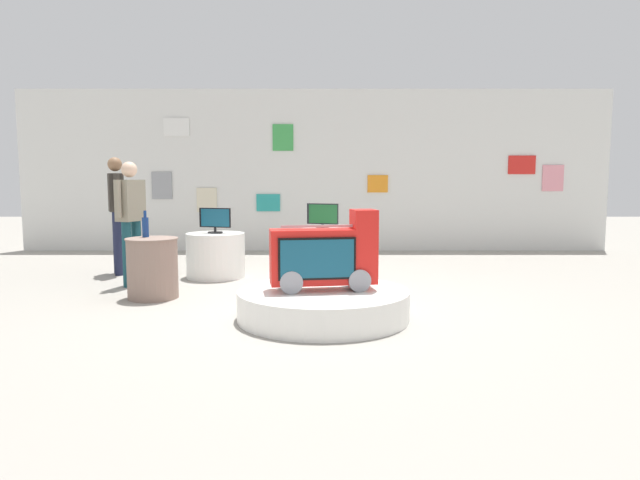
% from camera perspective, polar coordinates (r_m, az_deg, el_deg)
% --- Properties ---
extents(ground_plane, '(30.00, 30.00, 0.00)m').
position_cam_1_polar(ground_plane, '(6.13, -1.31, -6.72)').
color(ground_plane, '#9E998E').
extents(back_wall_display, '(11.35, 0.13, 3.09)m').
position_cam_1_polar(back_wall_display, '(10.81, -0.84, 7.09)').
color(back_wall_display, silver).
rests_on(back_wall_display, ground).
extents(main_display_pedestal, '(1.69, 1.69, 0.29)m').
position_cam_1_polar(main_display_pedestal, '(5.52, 0.09, -6.62)').
color(main_display_pedestal, white).
rests_on(main_display_pedestal, ground).
extents(novelty_firetruck_tv, '(1.07, 0.49, 0.79)m').
position_cam_1_polar(novelty_firetruck_tv, '(5.43, 0.31, -1.83)').
color(novelty_firetruck_tv, gray).
rests_on(novelty_firetruck_tv, main_display_pedestal).
extents(display_pedestal_left_rear, '(0.82, 0.82, 0.63)m').
position_cam_1_polar(display_pedestal_left_rear, '(7.98, -10.88, -1.54)').
color(display_pedestal_left_rear, white).
rests_on(display_pedestal_left_rear, ground).
extents(tv_on_left_rear, '(0.46, 0.21, 0.35)m').
position_cam_1_polar(tv_on_left_rear, '(7.93, -10.95, 2.06)').
color(tv_on_left_rear, black).
rests_on(tv_on_left_rear, display_pedestal_left_rear).
extents(display_pedestal_center_rear, '(0.72, 0.72, 0.63)m').
position_cam_1_polar(display_pedestal_center_rear, '(8.55, 0.03, -0.93)').
color(display_pedestal_center_rear, white).
rests_on(display_pedestal_center_rear, ground).
extents(tv_on_center_rear, '(0.48, 0.21, 0.39)m').
position_cam_1_polar(tv_on_center_rear, '(8.50, 0.04, 2.55)').
color(tv_on_center_rear, black).
rests_on(tv_on_center_rear, display_pedestal_center_rear).
extents(side_table_round, '(0.60, 0.60, 0.70)m').
position_cam_1_polar(side_table_round, '(6.72, -17.03, -2.72)').
color(side_table_round, gray).
rests_on(side_table_round, ground).
extents(bottle_on_side_table, '(0.08, 0.08, 0.31)m').
position_cam_1_polar(bottle_on_side_table, '(6.80, -17.71, 1.33)').
color(bottle_on_side_table, navy).
rests_on(bottle_on_side_table, side_table_round).
extents(shopper_browsing_near_truck, '(0.31, 0.54, 1.60)m').
position_cam_1_polar(shopper_browsing_near_truck, '(7.54, -19.07, 2.56)').
color(shopper_browsing_near_truck, '#194751').
rests_on(shopper_browsing_near_truck, ground).
extents(shopper_browsing_rear, '(0.34, 0.52, 1.69)m').
position_cam_1_polar(shopper_browsing_rear, '(8.54, -20.39, 3.29)').
color(shopper_browsing_rear, '#1E233F').
rests_on(shopper_browsing_rear, ground).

